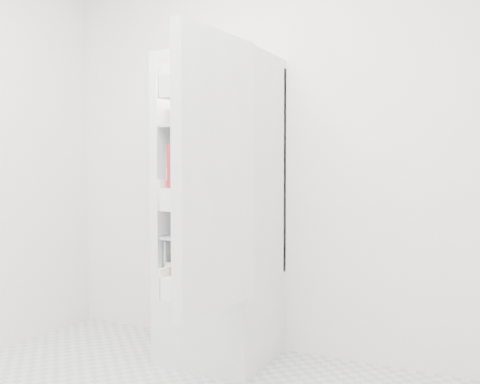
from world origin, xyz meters
The scene contains 21 objects.
room_walls centered at (0.00, 0.00, 1.59)m, with size 3.02×3.02×2.61m.
refrigerator centered at (-0.20, 1.25, 0.67)m, with size 0.60×0.60×1.80m.
shelf_low centered at (-0.20, 1.19, 0.74)m, with size 0.49×0.53×0.01m, color #A5B8C1.
shelf_mid centered at (-0.20, 1.19, 1.05)m, with size 0.49×0.53×0.01m, color #A5B8C1.
shelf_top centered at (-0.20, 1.19, 1.38)m, with size 0.49×0.53×0.01m, color #A5B8C1.
crisper_left centered at (-0.32, 1.19, 0.61)m, with size 0.23×0.46×0.22m, color silver, non-canonical shape.
crisper_right centered at (-0.08, 1.19, 0.61)m, with size 0.23×0.46×0.22m, color silver, non-canonical shape.
condiment_jars centered at (-0.20, 1.07, 1.43)m, with size 0.46×0.16×0.08m.
squeeze_bottle centered at (0.01, 1.18, 1.49)m, with size 0.06×0.06×0.20m, color white.
tub_white centered at (-0.37, 1.03, 1.10)m, with size 0.14×0.14×0.09m, color silver.
tub_cream centered at (-0.22, 1.13, 1.09)m, with size 0.12×0.12×0.07m, color beige.
tin_red centered at (-0.07, 1.07, 1.09)m, with size 0.09×0.09×0.06m, color #CC431E.
foil_tray centered at (-0.36, 1.26, 1.08)m, with size 0.16×0.12×0.04m, color silver.
tub_green centered at (-0.03, 1.33, 1.10)m, with size 0.11×0.16×0.09m, color #3E8945.
red_cabbage centered at (-0.16, 1.18, 0.84)m, with size 0.18×0.18×0.18m, color #5B1F57.
bell_pepper centered at (-0.31, 0.97, 0.80)m, with size 0.10×0.10×0.10m, color red.
mushroom_bowl centered at (-0.31, 1.10, 0.78)m, with size 0.14×0.14×0.06m, color #8EC4D4.
salad_bag centered at (-0.02, 0.98, 0.80)m, with size 0.10×0.10×0.10m, color #9DB487.
citrus_pile centered at (-0.33, 1.12, 0.59)m, with size 0.20×0.24×0.16m.
veg_pile centered at (-0.07, 1.18, 0.56)m, with size 0.16×0.30×0.10m.
fridge_door centered at (0.07, 0.61, 1.09)m, with size 0.22×0.60×1.30m.
Camera 1 is at (1.31, -1.59, 1.14)m, focal length 40.00 mm.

